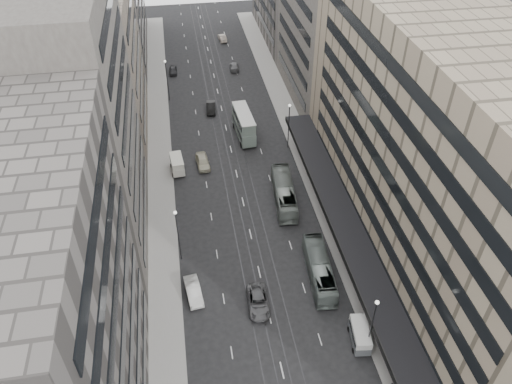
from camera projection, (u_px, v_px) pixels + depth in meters
ground at (271, 324)px, 57.63m from camera, size 220.00×220.00×0.00m
sidewalk_right at (297, 138)px, 87.69m from camera, size 4.00×125.00×0.15m
sidewalk_left at (160, 151)px, 84.58m from camera, size 4.00×125.00×0.15m
department_store at (444, 161)px, 57.01m from camera, size 19.20×60.00×30.00m
building_right_mid at (333, 36)px, 92.38m from camera, size 15.00×28.00×24.00m
building_left_a at (26, 331)px, 39.23m from camera, size 15.00×28.00×30.00m
building_left_b at (64, 128)px, 58.51m from camera, size 15.00×26.00×34.00m
building_left_c at (91, 65)px, 81.92m from camera, size 15.00×28.00×25.00m
lamp_right_near at (373, 320)px, 51.78m from camera, size 0.44×0.44×8.32m
lamp_right_far at (289, 121)px, 82.23m from camera, size 0.44×0.44×8.32m
lamp_left_near at (177, 230)px, 62.20m from camera, size 0.44×0.44×8.32m
lamp_left_far at (167, 76)px, 94.94m from camera, size 0.44×0.44×8.32m
bus_near at (319, 269)px, 62.08m from camera, size 3.32×10.94×3.00m
bus_far at (284, 193)px, 73.51m from camera, size 3.73×11.70×3.20m
double_decker at (244, 124)px, 86.46m from camera, size 3.16×8.85×4.76m
vw_microbus at (360, 335)px, 55.01m from camera, size 2.36×4.40×2.27m
panel_van at (177, 164)px, 79.32m from camera, size 2.33×4.28×2.60m
sedan_1 at (194, 291)px, 60.32m from camera, size 2.27×5.00×1.59m
sedan_2 at (258, 302)px, 59.15m from camera, size 2.75×5.51×1.50m
sedan_4 at (203, 162)px, 80.85m from camera, size 2.33×5.05×1.68m
sedan_5 at (211, 108)px, 94.40m from camera, size 2.00×4.84×1.56m
sedan_6 at (241, 111)px, 93.44m from camera, size 2.36×5.06×1.40m
sedan_7 at (234, 67)px, 108.26m from camera, size 2.21×4.68×1.32m
sedan_8 at (173, 70)px, 106.82m from camera, size 1.74×4.04×1.36m
sedan_9 at (222, 38)px, 120.32m from camera, size 1.86×4.54×1.47m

